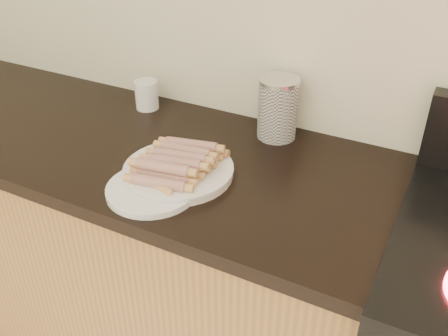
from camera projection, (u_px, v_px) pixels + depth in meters
The scene contains 8 objects.
cabinet_base at pixel (68, 233), 1.83m from camera, with size 2.20×0.59×0.86m, color #A97434.
counter_slab at pixel (45, 124), 1.59m from camera, with size 2.20×0.62×0.04m, color black.
main_plate at pixel (179, 172), 1.30m from camera, with size 0.28×0.28×0.02m, color silver.
side_plate at pixel (152, 189), 1.23m from camera, with size 0.23×0.23×0.02m, color silver.
hotdog_pile at pixel (178, 161), 1.28m from camera, with size 0.14×0.24×0.06m.
plain_sausages at pixel (151, 183), 1.22m from camera, with size 0.13×0.05×0.02m.
canister at pixel (278, 108), 1.43m from camera, with size 0.12×0.12×0.18m.
mug at pixel (147, 95), 1.62m from camera, with size 0.07×0.07×0.09m, color silver.
Camera 1 is at (0.46, 0.69, 1.61)m, focal length 40.00 mm.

